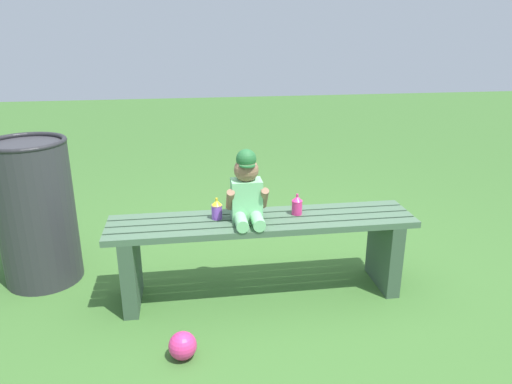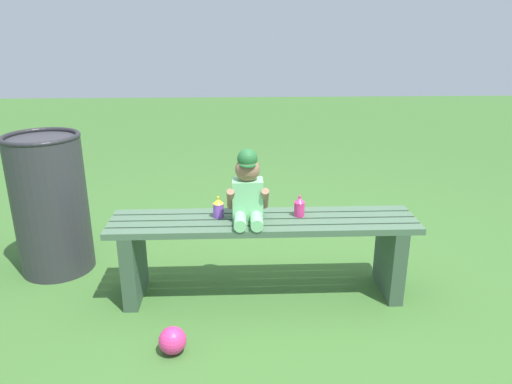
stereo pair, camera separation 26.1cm
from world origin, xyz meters
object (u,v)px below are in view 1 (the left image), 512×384
child_figure (247,190)px  sippy_cup_left (217,209)px  park_bench (262,243)px  toy_ball (183,346)px  trash_bin (36,212)px  sippy_cup_right (297,205)px

child_figure → sippy_cup_left: (-0.17, 0.04, -0.12)m
park_bench → toy_ball: bearing=-131.5°
child_figure → trash_bin: (-1.24, 0.38, -0.21)m
park_bench → sippy_cup_right: bearing=10.3°
toy_ball → trash_bin: 1.30m
child_figure → toy_ball: bearing=-125.8°
sippy_cup_left → trash_bin: 1.13m
sippy_cup_left → sippy_cup_right: bearing=0.0°
child_figure → sippy_cup_left: bearing=166.3°
child_figure → sippy_cup_right: 0.32m
child_figure → trash_bin: size_ratio=0.45×
child_figure → toy_ball: 0.88m
toy_ball → trash_bin: size_ratio=0.15×
trash_bin → toy_ball: bearing=-46.6°
trash_bin → park_bench: bearing=-15.8°
trash_bin → sippy_cup_right: bearing=-12.4°
trash_bin → child_figure: bearing=-16.9°
park_bench → sippy_cup_right: sippy_cup_right is taller
park_bench → trash_bin: size_ratio=1.94×
park_bench → sippy_cup_left: size_ratio=14.01×
sippy_cup_left → toy_ball: (-0.22, -0.57, -0.47)m
park_bench → trash_bin: trash_bin is taller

